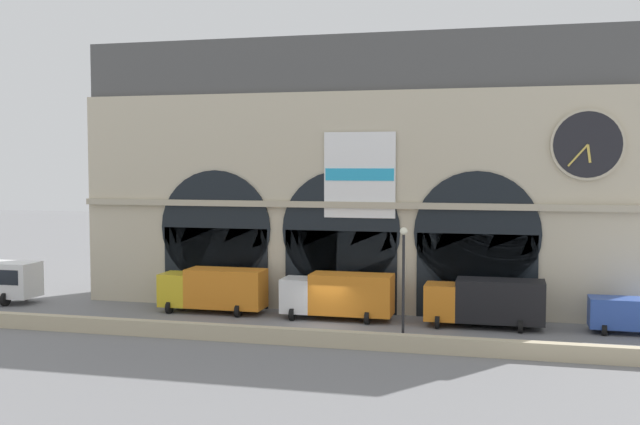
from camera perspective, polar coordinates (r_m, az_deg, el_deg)
The scene contains 8 objects.
ground_plane at distance 48.95m, azimuth 0.28°, elevation -8.65°, with size 200.00×200.00×0.00m, color slate.
quay_parapet_wall at distance 44.13m, azimuth -1.28°, elevation -9.40°, with size 90.00×0.70×0.94m, color #BCAD8C.
station_building at distance 55.56m, azimuth 2.26°, elevation 2.73°, with size 39.39×6.31×19.55m.
box_truck_midwest at distance 53.73m, azimuth -8.01°, elevation -5.73°, with size 7.50×2.91×3.12m.
box_truck_center at distance 50.91m, azimuth 1.42°, elevation -6.22°, with size 7.50×2.91×3.12m.
box_truck_mideast at distance 49.58m, azimuth 12.43°, elevation -6.58°, with size 7.50×2.91×3.12m.
van_east at distance 50.61m, azimuth 22.60°, elevation -7.09°, with size 5.20×2.48×2.20m.
street_lamp_quayside at distance 43.06m, azimuth 6.33°, elevation -4.42°, with size 0.44×0.44×6.90m.
Camera 1 is at (11.35, -46.44, 10.51)m, focal length 42.31 mm.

